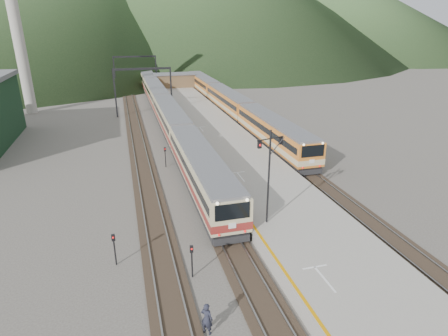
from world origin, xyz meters
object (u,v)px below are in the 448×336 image
object	(u,v)px
signal_mast	(269,168)
worker	(207,319)
second_train	(228,101)
main_train	(162,104)

from	to	relation	value
signal_mast	worker	size ratio (longest dim) A/B	3.85
signal_mast	second_train	bearing A→B (deg)	78.01
second_train	worker	size ratio (longest dim) A/B	33.47
second_train	signal_mast	size ratio (longest dim) A/B	8.70
main_train	second_train	distance (m)	11.51
main_train	signal_mast	xyz separation A→B (m)	(3.00, -40.44, 3.24)
signal_mast	main_train	bearing A→B (deg)	94.24
main_train	second_train	size ratio (longest dim) A/B	1.35
second_train	signal_mast	bearing A→B (deg)	-101.99
main_train	worker	world-z (taller)	main_train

